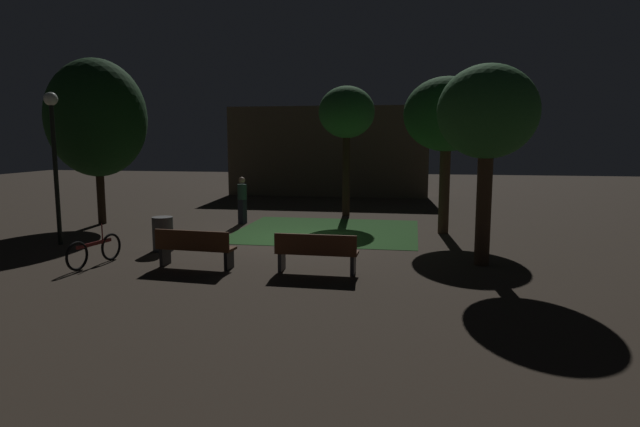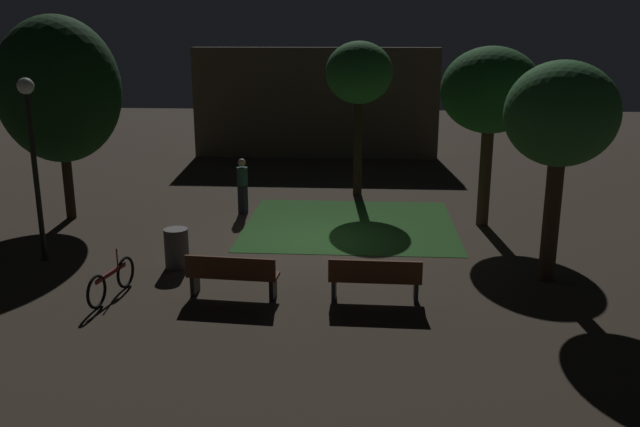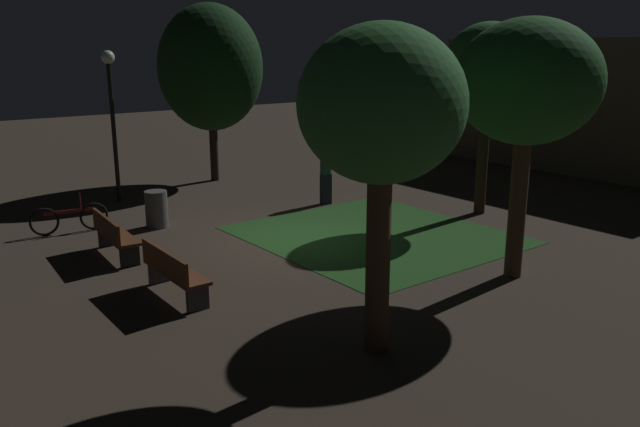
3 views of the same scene
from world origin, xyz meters
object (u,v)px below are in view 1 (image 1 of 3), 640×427
Objects in this scene: bench_path_side at (195,247)px; trash_bin at (163,234)px; lamp_post_plaza_west at (54,141)px; bicycle at (95,251)px; tree_lawn_side at (347,114)px; tree_back_right at (97,118)px; pedestrian at (242,199)px; bench_back_row at (316,251)px; tree_tall_center at (447,116)px; tree_back_left at (488,115)px.

trash_bin is (-1.58, 1.64, -0.03)m from bench_path_side.
bicycle is at bearing -41.06° from lamp_post_plaza_west.
bench_path_side is at bearing -104.66° from tree_lawn_side.
trash_bin is (3.19, -0.26, -2.41)m from lamp_post_plaza_west.
trash_bin is at bearing -42.89° from tree_back_right.
tree_lawn_side is at bearing 37.95° from pedestrian.
bench_back_row is 10.59m from tree_back_right.
tree_lawn_side reaches higher than pedestrian.
pedestrian is at bearing 98.48° from bench_path_side.
lamp_post_plaza_west is (-10.55, -3.67, -0.75)m from tree_tall_center.
tree_lawn_side reaches higher than lamp_post_plaza_west.
bicycle is (-5.18, -0.17, -0.14)m from bench_back_row.
bench_path_side is 0.33× the size of tree_back_right.
lamp_post_plaza_west is at bearing -160.82° from tree_tall_center.
lamp_post_plaza_west reaches higher than trash_bin.
tree_back_right is at bearing 137.11° from trash_bin.
bicycle is (2.39, -2.08, -2.51)m from lamp_post_plaza_west.
tree_tall_center is at bearing 99.21° from tree_back_left.
pedestrian is (-3.27, -2.55, -2.97)m from tree_lawn_side.
bench_path_side is 5.65m from lamp_post_plaza_west.
bicycle is at bearing -113.81° from trash_bin.
tree_back_left is at bearing 12.54° from bench_path_side.
lamp_post_plaza_west is at bearing -75.25° from tree_back_right.
bicycle is 1.08× the size of pedestrian.
tree_back_right is at bearing -169.71° from pedestrian.
lamp_post_plaza_west is at bearing 138.94° from bicycle.
tree_tall_center is 0.98× the size of tree_lawn_side.
tree_tall_center reaches higher than bicycle.
tree_lawn_side is 5.43× the size of trash_bin.
lamp_post_plaza_west reaches higher than bench_path_side.
tree_back_left reaches higher than bicycle.
lamp_post_plaza_west is at bearing 158.19° from bench_path_side.
tree_back_right is 12.81m from tree_back_left.
tree_tall_center is 2.73× the size of bicycle.
pedestrian reaches higher than trash_bin.
tree_lawn_side reaches higher than bench_path_side.
tree_tall_center is at bearing 61.88° from bench_back_row.
tree_back_left is 8.53m from tree_lawn_side.
tree_lawn_side is at bearing 23.04° from tree_back_right.
bench_back_row is at bearing -59.42° from pedestrian.
bench_path_side is 2.05× the size of trash_bin.
tree_tall_center is 5.34× the size of trash_bin.
lamp_post_plaza_west reaches higher than pedestrian.
tree_back_left is (12.16, -4.04, -0.14)m from tree_back_right.
trash_bin is (-8.03, 0.21, -3.00)m from tree_back_left.
tree_back_right reaches higher than tree_tall_center.
bench_path_side is at bearing -167.46° from tree_back_left.
lamp_post_plaza_west is (-11.22, 0.47, -0.60)m from tree_back_left.
pedestrian is (-3.75, 6.34, 0.37)m from bench_back_row.
tree_lawn_side reaches higher than bench_back_row.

